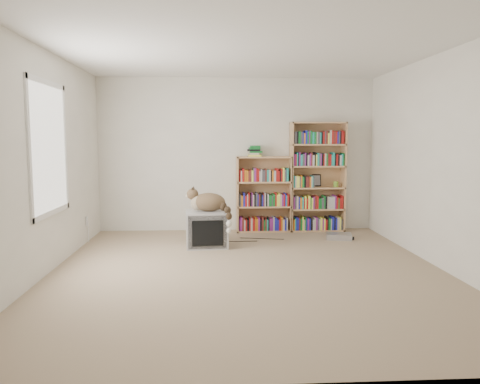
{
  "coord_description": "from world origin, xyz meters",
  "views": [
    {
      "loc": [
        -0.4,
        -5.2,
        1.49
      ],
      "look_at": [
        -0.03,
        1.0,
        0.8
      ],
      "focal_mm": 35.0,
      "sensor_mm": 36.0,
      "label": 1
    }
  ],
  "objects": [
    {
      "name": "book_stack",
      "position": [
        0.29,
        2.37,
        1.32
      ],
      "size": [
        0.21,
        0.27,
        0.17
      ],
      "primitive_type": "cube",
      "color": "#A31615",
      "rests_on": "bookcase_short"
    },
    {
      "name": "window",
      "position": [
        -2.24,
        0.2,
        1.4
      ],
      "size": [
        0.02,
        1.22,
        1.52
      ],
      "primitive_type": "cube",
      "color": "white",
      "rests_on": "wall_left"
    },
    {
      "name": "bookcase_short",
      "position": [
        0.43,
        2.36,
        0.56
      ],
      "size": [
        0.89,
        0.3,
        1.23
      ],
      "color": "tan",
      "rests_on": "floor"
    },
    {
      "name": "ceiling",
      "position": [
        0.0,
        0.0,
        2.5
      ],
      "size": [
        4.5,
        5.0,
        0.02
      ],
      "primitive_type": "cube",
      "color": "white",
      "rests_on": "wall_back"
    },
    {
      "name": "wall_back",
      "position": [
        0.0,
        2.5,
        1.25
      ],
      "size": [
        4.5,
        0.02,
        2.5
      ],
      "primitive_type": "cube",
      "color": "white",
      "rests_on": "floor"
    },
    {
      "name": "dvd_player",
      "position": [
        1.51,
        1.65,
        0.04
      ],
      "size": [
        0.42,
        0.34,
        0.09
      ],
      "primitive_type": "cube",
      "rotation": [
        0.0,
        0.0,
        -0.22
      ],
      "color": "#ADADB2",
      "rests_on": "floor"
    },
    {
      "name": "floor_cables",
      "position": [
        0.28,
        1.8,
        0.0
      ],
      "size": [
        1.2,
        0.7,
        0.01
      ],
      "primitive_type": null,
      "color": "black",
      "rests_on": "floor"
    },
    {
      "name": "floor",
      "position": [
        0.0,
        0.0,
        0.0
      ],
      "size": [
        4.5,
        5.0,
        0.01
      ],
      "primitive_type": "cube",
      "color": "tan",
      "rests_on": "ground"
    },
    {
      "name": "wall_outlet",
      "position": [
        -2.24,
        1.64,
        0.32
      ],
      "size": [
        0.01,
        0.08,
        0.13
      ],
      "primitive_type": "cube",
      "color": "silver",
      "rests_on": "wall_left"
    },
    {
      "name": "cat",
      "position": [
        -0.42,
        1.27,
        0.59
      ],
      "size": [
        0.68,
        0.6,
        0.57
      ],
      "rotation": [
        0.0,
        0.0,
        -0.16
      ],
      "color": "#322014",
      "rests_on": "crt_tv"
    },
    {
      "name": "wall_front",
      "position": [
        0.0,
        -2.5,
        1.25
      ],
      "size": [
        4.5,
        0.02,
        2.5
      ],
      "primitive_type": "cube",
      "color": "white",
      "rests_on": "floor"
    },
    {
      "name": "wall_left",
      "position": [
        -2.25,
        0.0,
        1.25
      ],
      "size": [
        0.02,
        5.0,
        2.5
      ],
      "primitive_type": "cube",
      "color": "white",
      "rests_on": "floor"
    },
    {
      "name": "green_mug",
      "position": [
        1.62,
        2.34,
        0.77
      ],
      "size": [
        0.08,
        0.08,
        0.09
      ],
      "primitive_type": "cylinder",
      "color": "#73A930",
      "rests_on": "bookcase_tall"
    },
    {
      "name": "crt_tv",
      "position": [
        -0.49,
        1.3,
        0.25
      ],
      "size": [
        0.61,
        0.56,
        0.5
      ],
      "rotation": [
        0.0,
        0.0,
        0.07
      ],
      "color": "#AAAAAD",
      "rests_on": "floor"
    },
    {
      "name": "bookcase_tall",
      "position": [
        1.31,
        2.36,
        0.85
      ],
      "size": [
        0.89,
        0.3,
        1.78
      ],
      "color": "tan",
      "rests_on": "floor"
    },
    {
      "name": "wall_right",
      "position": [
        2.25,
        0.0,
        1.25
      ],
      "size": [
        0.02,
        5.0,
        2.5
      ],
      "primitive_type": "cube",
      "color": "white",
      "rests_on": "floor"
    },
    {
      "name": "framed_print",
      "position": [
        1.32,
        2.44,
        0.83
      ],
      "size": [
        0.15,
        0.05,
        0.2
      ],
      "primitive_type": "cube",
      "rotation": [
        -0.17,
        0.0,
        0.0
      ],
      "color": "black",
      "rests_on": "bookcase_tall"
    }
  ]
}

